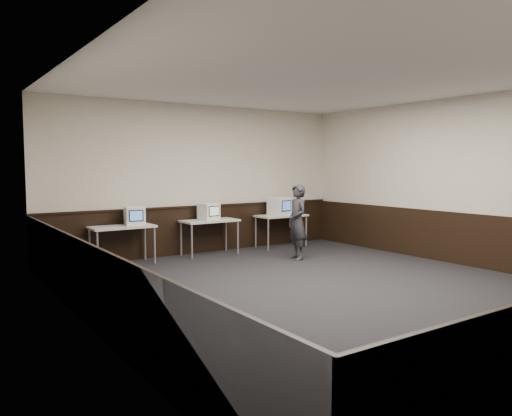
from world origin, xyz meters
The scene contains 16 objects.
floor centered at (0.00, 0.00, 0.00)m, with size 8.00×8.00×0.00m, color black.
ceiling centered at (0.00, 0.00, 3.20)m, with size 8.00×8.00×0.00m, color white.
back_wall centered at (0.00, 4.00, 1.60)m, with size 7.00×7.00×0.00m, color beige.
left_wall centered at (-3.50, 0.00, 1.60)m, with size 8.00×8.00×0.00m, color beige.
right_wall centered at (3.50, 0.00, 1.60)m, with size 8.00×8.00×0.00m, color beige.
wainscot_back centered at (0.00, 3.98, 0.50)m, with size 6.98×0.04×1.00m, color black.
wainscot_left centered at (-3.48, 0.00, 0.50)m, with size 0.04×7.98×1.00m, color black.
wainscot_right centered at (3.48, 0.00, 0.50)m, with size 0.04×7.98×1.00m, color black.
wainscot_rail centered at (0.00, 3.96, 1.02)m, with size 6.98×0.06×0.04m, color black.
desk_left centered at (-1.90, 3.60, 0.68)m, with size 1.20×0.60×0.75m.
desk_center centered at (0.00, 3.60, 0.68)m, with size 1.20×0.60×0.75m.
desk_right centered at (1.90, 3.60, 0.68)m, with size 1.20×0.60×0.75m.
emac_left centered at (-1.65, 3.59, 0.93)m, with size 0.43×0.44×0.36m.
emac_center centered at (0.00, 3.63, 0.93)m, with size 0.40×0.42×0.36m.
emac_right centered at (1.85, 3.60, 0.96)m, with size 0.49×0.50×0.42m.
person centered at (1.22, 2.16, 0.76)m, with size 0.56×0.36×1.52m, color #28282E.
Camera 1 is at (-5.08, -5.66, 1.89)m, focal length 35.00 mm.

